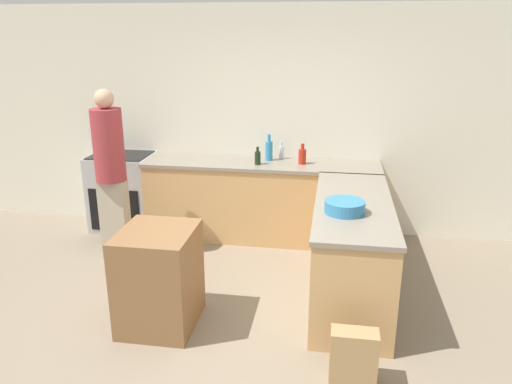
# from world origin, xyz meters

# --- Properties ---
(ground_plane) EXTENTS (14.00, 14.00, 0.00)m
(ground_plane) POSITION_xyz_m (0.00, 0.00, 0.00)
(ground_plane) COLOR gray
(wall_back) EXTENTS (8.00, 0.06, 2.70)m
(wall_back) POSITION_xyz_m (0.00, 2.43, 1.35)
(wall_back) COLOR silver
(wall_back) RESTS_ON ground_plane
(counter_back) EXTENTS (2.75, 0.68, 0.94)m
(counter_back) POSITION_xyz_m (0.00, 2.07, 0.47)
(counter_back) COLOR tan
(counter_back) RESTS_ON ground_plane
(counter_peninsula) EXTENTS (0.69, 1.91, 0.94)m
(counter_peninsula) POSITION_xyz_m (1.03, 0.81, 0.47)
(counter_peninsula) COLOR tan
(counter_peninsula) RESTS_ON ground_plane
(range_oven) EXTENTS (0.75, 0.59, 0.95)m
(range_oven) POSITION_xyz_m (-1.75, 2.10, 0.47)
(range_oven) COLOR #ADADB2
(range_oven) RESTS_ON ground_plane
(island_table) EXTENTS (0.60, 0.67, 0.85)m
(island_table) POSITION_xyz_m (-0.57, 0.07, 0.43)
(island_table) COLOR brown
(island_table) RESTS_ON ground_plane
(mixing_bowl) EXTENTS (0.34, 0.34, 0.10)m
(mixing_bowl) POSITION_xyz_m (0.94, 0.51, 0.99)
(mixing_bowl) COLOR teal
(mixing_bowl) RESTS_ON counter_peninsula
(hot_sauce_bottle) EXTENTS (0.09, 0.09, 0.24)m
(hot_sauce_bottle) POSITION_xyz_m (0.47, 2.06, 1.03)
(hot_sauce_bottle) COLOR red
(hot_sauce_bottle) RESTS_ON counter_back
(wine_bottle_dark) EXTENTS (0.07, 0.07, 0.21)m
(wine_bottle_dark) POSITION_xyz_m (-0.03, 1.96, 1.02)
(wine_bottle_dark) COLOR black
(wine_bottle_dark) RESTS_ON counter_back
(vinegar_bottle_clear) EXTENTS (0.06, 0.06, 0.20)m
(vinegar_bottle_clear) POSITION_xyz_m (0.21, 2.27, 1.02)
(vinegar_bottle_clear) COLOR silver
(vinegar_bottle_clear) RESTS_ON counter_back
(dish_soap_bottle) EXTENTS (0.09, 0.09, 0.31)m
(dish_soap_bottle) POSITION_xyz_m (0.07, 2.17, 1.06)
(dish_soap_bottle) COLOR #338CBF
(dish_soap_bottle) RESTS_ON counter_back
(person_by_range) EXTENTS (0.32, 0.32, 1.84)m
(person_by_range) POSITION_xyz_m (-1.49, 1.27, 1.01)
(person_by_range) COLOR #ADA38E
(person_by_range) RESTS_ON ground_plane
(paper_bag) EXTENTS (0.33, 0.16, 0.42)m
(paper_bag) POSITION_xyz_m (1.04, -0.45, 0.21)
(paper_bag) COLOR #A88456
(paper_bag) RESTS_ON ground_plane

